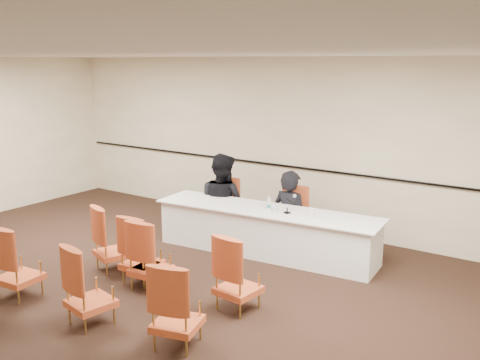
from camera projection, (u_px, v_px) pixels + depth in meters
The scene contains 21 objects.
floor at pixel (119, 303), 6.59m from camera, with size 10.00×10.00×0.00m, color black.
ceiling at pixel (106, 54), 5.94m from camera, with size 10.00×10.00×0.00m, color silver.
wall_back at pixel (284, 143), 9.48m from camera, with size 10.00×0.04×3.00m, color beige.
wall_rail at pixel (282, 165), 9.54m from camera, with size 9.80×0.04×0.03m, color black.
panel_table at pixel (266, 231), 8.23m from camera, with size 3.56×0.83×0.71m, color white, non-canonical shape.
panelist_main at pixel (290, 223), 8.61m from camera, with size 0.64×0.42×1.75m, color black.
panelist_main_chair at pixel (290, 217), 8.58m from camera, with size 0.50×0.50×0.95m, color #B94621, non-canonical shape.
panelist_second at pixel (222, 206), 9.18m from camera, with size 0.89×0.70×1.84m, color black.
panelist_second_chair at pixel (222, 207), 9.19m from camera, with size 0.50×0.50×0.95m, color #B94621, non-canonical shape.
papers at pixel (298, 215), 7.85m from camera, with size 0.30×0.22×0.00m, color white.
microphone at pixel (287, 204), 7.90m from camera, with size 0.10×0.20×0.28m, color black, non-canonical shape.
water_bottle at pixel (269, 203), 8.11m from camera, with size 0.06×0.06×0.20m, color #178079, non-canonical shape.
drinking_glass at pixel (275, 208), 8.02m from camera, with size 0.06×0.06×0.10m, color silver.
coffee_cup at pixel (311, 213), 7.72m from camera, with size 0.09×0.09×0.13m, color white.
aud_chair_front_left at pixel (113, 238), 7.56m from camera, with size 0.50×0.50×0.95m, color #B94621, non-canonical shape.
aud_chair_front_mid at pixel (150, 254), 6.94m from camera, with size 0.50×0.50×0.95m, color #B94621, non-canonical shape.
aud_chair_front_right at pixel (238, 272), 6.34m from camera, with size 0.50×0.50×0.95m, color #B94621, non-canonical shape.
aud_chair_back_left at pixel (18, 261), 6.69m from camera, with size 0.50×0.50×0.95m, color #B94621, non-canonical shape.
aud_chair_back_mid at pixel (90, 284), 6.00m from camera, with size 0.50×0.50×0.95m, color #B94621, non-canonical shape.
aud_chair_back_right at pixel (177, 304), 5.52m from camera, with size 0.50×0.50×0.95m, color #B94621, non-canonical shape.
aud_chair_extra at pixel (142, 249), 7.14m from camera, with size 0.50×0.50×0.95m, color #B94621, non-canonical shape.
Camera 1 is at (4.69, -4.18, 2.93)m, focal length 40.00 mm.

